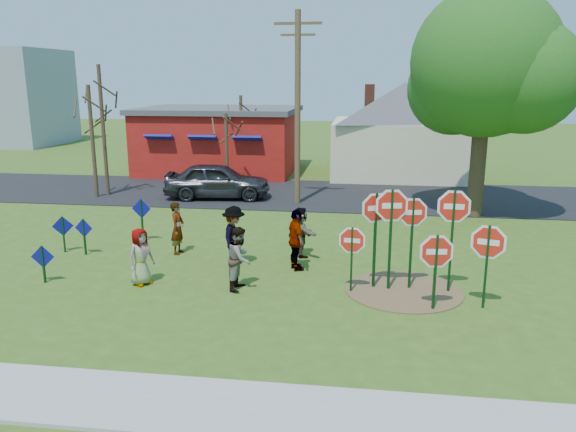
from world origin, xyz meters
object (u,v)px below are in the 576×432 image
(stop_sign_d, at_px, (453,215))
(leafy_tree, at_px, (489,71))
(person_a, at_px, (141,257))
(stop_sign_c, at_px, (412,222))
(utility_pole, at_px, (298,105))
(suv, at_px, (218,181))
(stop_sign_b, at_px, (376,216))
(stop_sign_a, at_px, (352,245))
(person_b, at_px, (178,228))

(stop_sign_d, distance_m, leafy_tree, 10.02)
(person_a, bearing_deg, stop_sign_c, -53.88)
(stop_sign_c, bearing_deg, utility_pole, 101.27)
(suv, bearing_deg, stop_sign_b, -152.49)
(stop_sign_d, bearing_deg, stop_sign_a, -168.66)
(person_a, distance_m, utility_pole, 11.86)
(stop_sign_b, xyz_separation_m, person_a, (-6.45, -0.63, -1.22))
(person_a, bearing_deg, person_b, 28.94)
(person_b, bearing_deg, stop_sign_c, -102.80)
(stop_sign_d, bearing_deg, stop_sign_c, 177.70)
(stop_sign_b, bearing_deg, person_b, 137.39)
(utility_pole, bearing_deg, person_b, -110.55)
(person_b, distance_m, leafy_tree, 13.63)
(person_b, relative_size, leafy_tree, 0.19)
(person_b, xyz_separation_m, utility_pole, (2.99, 7.98, 3.60))
(stop_sign_a, bearing_deg, stop_sign_c, 22.56)
(person_a, xyz_separation_m, leafy_tree, (10.87, 9.53, 5.10))
(stop_sign_d, bearing_deg, stop_sign_b, -178.10)
(stop_sign_b, height_order, stop_sign_d, stop_sign_d)
(stop_sign_d, xyz_separation_m, leafy_tree, (2.41, 8.96, 3.77))
(utility_pole, bearing_deg, suv, 171.30)
(person_a, bearing_deg, leafy_tree, -17.83)
(person_b, height_order, utility_pole, utility_pole)
(suv, relative_size, utility_pole, 0.59)
(utility_pole, distance_m, leafy_tree, 8.02)
(person_b, distance_m, utility_pole, 9.25)
(stop_sign_c, height_order, person_b, stop_sign_c)
(stop_sign_c, xyz_separation_m, stop_sign_d, (1.04, -0.10, 0.25))
(stop_sign_a, height_order, stop_sign_b, stop_sign_b)
(suv, xyz_separation_m, leafy_tree, (11.68, -1.92, 5.03))
(person_a, height_order, suv, suv)
(stop_sign_d, distance_m, suv, 14.35)
(stop_sign_c, height_order, utility_pole, utility_pole)
(stop_sign_a, xyz_separation_m, person_a, (-5.84, -0.21, -0.50))
(person_a, relative_size, suv, 0.33)
(person_b, distance_m, suv, 8.62)
(leafy_tree, bearing_deg, person_b, -148.30)
(utility_pole, bearing_deg, person_a, -105.88)
(stop_sign_b, xyz_separation_m, person_b, (-6.35, 2.26, -1.17))
(stop_sign_b, distance_m, stop_sign_d, 2.02)
(person_b, bearing_deg, person_a, -178.03)
(utility_pole, bearing_deg, stop_sign_b, -71.83)
(person_b, relative_size, utility_pole, 0.20)
(stop_sign_d, bearing_deg, suv, 133.81)
(stop_sign_b, height_order, utility_pole, utility_pole)
(person_a, height_order, person_b, person_b)
(leafy_tree, bearing_deg, utility_pole, 170.35)
(stop_sign_c, relative_size, person_a, 1.66)
(stop_sign_a, xyz_separation_m, utility_pole, (-2.75, 10.65, 3.15))
(utility_pole, bearing_deg, leafy_tree, -9.65)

